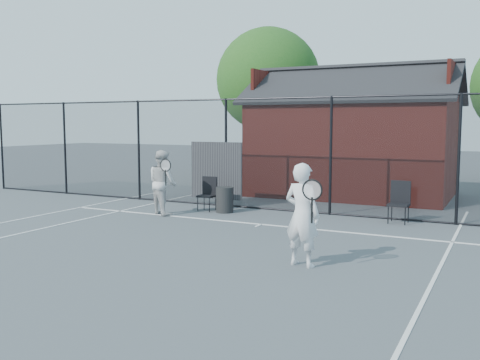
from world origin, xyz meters
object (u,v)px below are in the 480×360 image
at_px(clubhouse, 353,145).
at_px(chair_left, 207,194).
at_px(player_front, 302,215).
at_px(waste_bin, 225,200).
at_px(player_back, 163,182).
at_px(chair_right, 399,203).

height_order(clubhouse, chair_left, clubhouse).
distance_m(player_front, chair_left, 5.84).
bearing_deg(clubhouse, waste_bin, -112.77).
distance_m(player_back, chair_right, 5.81).
bearing_deg(player_back, clubhouse, 60.37).
bearing_deg(chair_right, clubhouse, 118.29).
distance_m(player_front, waste_bin, 5.47).
height_order(clubhouse, player_front, clubhouse).
height_order(player_front, waste_bin, player_front).
bearing_deg(waste_bin, chair_right, 6.58).
height_order(player_back, chair_right, player_back).
bearing_deg(player_back, waste_bin, 37.00).
bearing_deg(chair_left, player_front, -46.02).
bearing_deg(player_back, chair_left, 52.65).
height_order(player_front, chair_right, player_front).
bearing_deg(chair_right, player_front, -97.82).
xyz_separation_m(chair_right, waste_bin, (-4.33, -0.50, -0.15)).
bearing_deg(waste_bin, player_front, -48.16).
xyz_separation_m(clubhouse, chair_right, (2.28, -4.40, -1.13)).
bearing_deg(player_front, chair_right, 81.25).
bearing_deg(clubhouse, chair_right, -62.64).
height_order(clubhouse, chair_right, clubhouse).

